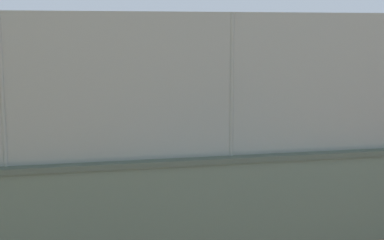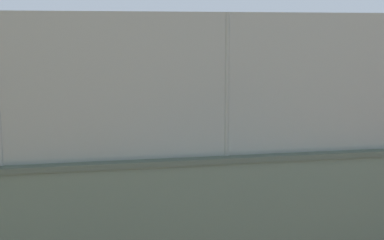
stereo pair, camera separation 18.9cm
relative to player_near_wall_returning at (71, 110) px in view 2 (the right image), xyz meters
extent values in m
plane|color=tan|center=(-0.20, -1.68, -0.95)|extent=(260.00, 260.00, 0.00)
cube|color=slate|center=(-2.40, 9.15, -0.27)|extent=(32.70, 0.83, 1.36)
cube|color=#4D594D|center=(-2.40, 9.15, 0.45)|extent=(32.70, 0.89, 0.08)
cube|color=gray|center=(-2.40, 9.15, 1.54)|extent=(32.04, 0.45, 2.10)
cylinder|color=gray|center=(-2.40, 9.15, 1.54)|extent=(0.07, 0.07, 2.10)
cylinder|color=navy|center=(-0.07, 0.09, -0.55)|extent=(0.21, 0.21, 0.79)
cylinder|color=navy|center=(0.09, -0.04, -0.55)|extent=(0.21, 0.21, 0.79)
cylinder|color=white|center=(0.01, 0.02, 0.13)|extent=(0.48, 0.48, 0.58)
cylinder|color=brown|center=(-0.25, 0.18, 0.25)|extent=(0.43, 0.49, 0.17)
cylinder|color=brown|center=(0.05, -0.40, 0.25)|extent=(0.43, 0.49, 0.17)
sphere|color=brown|center=(0.01, 0.02, 0.54)|extent=(0.22, 0.22, 0.22)
cylinder|color=red|center=(0.01, 0.02, 0.64)|extent=(0.33, 0.33, 0.05)
cylinder|color=black|center=(-0.06, -0.54, 0.25)|extent=(0.22, 0.25, 0.04)
ellipsoid|color=#333338|center=(-0.21, -0.71, 0.25)|extent=(0.22, 0.25, 0.24)
cylinder|color=black|center=(-6.12, 0.81, -0.57)|extent=(0.19, 0.19, 0.75)
cylinder|color=black|center=(-6.06, 1.00, -0.57)|extent=(0.19, 0.19, 0.75)
cylinder|color=beige|center=(-6.09, 0.91, 0.08)|extent=(0.43, 0.43, 0.56)
cylinder|color=brown|center=(-6.14, 0.62, 0.19)|extent=(0.53, 0.26, 0.16)
cylinder|color=brown|center=(-5.71, 1.08, 0.19)|extent=(0.53, 0.26, 0.16)
sphere|color=brown|center=(-6.09, 0.91, 0.47)|extent=(0.21, 0.21, 0.21)
cylinder|color=white|center=(-6.09, 0.91, 0.56)|extent=(0.29, 0.29, 0.05)
sphere|color=white|center=(-0.52, 2.27, -0.90)|extent=(0.11, 0.11, 0.11)
camera|label=1|loc=(-0.13, 17.26, 2.33)|focal=53.96mm
camera|label=2|loc=(-0.32, 17.29, 2.33)|focal=53.96mm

